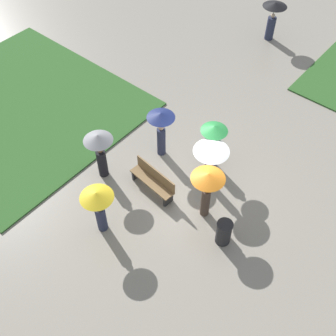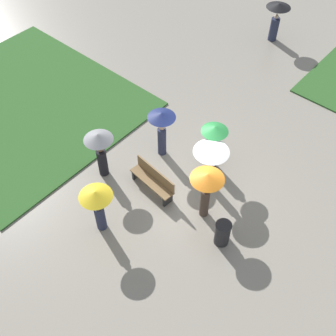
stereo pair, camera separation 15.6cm
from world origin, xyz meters
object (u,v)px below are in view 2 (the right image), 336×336
trash_bin (222,233)px  lone_walker_far_path (277,16)px  crowd_person_navy (162,126)px  crowd_person_orange (207,185)px  crowd_person_white (211,154)px  crowd_person_green (213,142)px  park_bench (153,180)px  crowd_person_yellow (97,202)px  crowd_person_grey (100,146)px

trash_bin → lone_walker_far_path: 11.54m
crowd_person_navy → lone_walker_far_path: size_ratio=1.06×
crowd_person_orange → lone_walker_far_path: bearing=-29.1°
crowd_person_white → lone_walker_far_path: size_ratio=1.02×
crowd_person_white → lone_walker_far_path: crowd_person_white is taller
crowd_person_white → crowd_person_orange: crowd_person_orange is taller
trash_bin → crowd_person_green: 3.17m
park_bench → trash_bin: size_ratio=1.97×
trash_bin → lone_walker_far_path: size_ratio=0.50×
trash_bin → crowd_person_white: size_ratio=0.49×
park_bench → crowd_person_green: size_ratio=0.95×
crowd_person_yellow → crowd_person_navy: bearing=74.5°
park_bench → crowd_person_yellow: 2.34m
crowd_person_grey → crowd_person_orange: (3.65, 0.91, 0.14)m
crowd_person_orange → park_bench: bearing=49.8°
crowd_person_orange → crowd_person_navy: bearing=18.7°
crowd_person_grey → crowd_person_orange: 3.76m
crowd_person_green → lone_walker_far_path: crowd_person_green is taller
trash_bin → crowd_person_white: (-1.68, 1.53, 1.02)m
crowd_person_yellow → crowd_person_white: bearing=41.6°
trash_bin → lone_walker_far_path: (-4.70, 10.51, 0.75)m
park_bench → crowd_person_white: 2.11m
park_bench → crowd_person_yellow: bearing=-89.3°
lone_walker_far_path → crowd_person_white: bearing=-72.0°
crowd_person_navy → crowd_person_orange: bearing=-70.5°
crowd_person_navy → crowd_person_green: (1.70, 0.67, -0.18)m
trash_bin → crowd_person_navy: (-3.80, 1.59, 0.90)m
trash_bin → crowd_person_yellow: size_ratio=0.50×
park_bench → crowd_person_navy: (-0.87, 1.42, 0.88)m
crowd_person_navy → crowd_person_orange: 2.99m
park_bench → lone_walker_far_path: lone_walker_far_path is taller
trash_bin → crowd_person_grey: bearing=-174.5°
park_bench → crowd_person_yellow: size_ratio=0.99×
crowd_person_orange → crowd_person_white: bearing=-18.2°
crowd_person_navy → crowd_person_grey: 2.22m
trash_bin → lone_walker_far_path: lone_walker_far_path is taller
crowd_person_white → crowd_person_green: size_ratio=0.98×
crowd_person_navy → crowd_person_green: 1.84m
park_bench → crowd_person_grey: bearing=-154.7°
crowd_person_grey → crowd_person_green: crowd_person_grey is taller
park_bench → crowd_person_white: (1.25, 1.36, 1.00)m
crowd_person_white → crowd_person_grey: 3.60m
crowd_person_orange → lone_walker_far_path: crowd_person_orange is taller
crowd_person_yellow → crowd_person_green: (1.03, 4.27, -0.14)m
crowd_person_yellow → crowd_person_grey: bearing=108.8°
crowd_person_white → crowd_person_grey: size_ratio=0.98×
crowd_person_yellow → crowd_person_green: bearing=50.4°
crowd_person_grey → crowd_person_green: (2.58, 2.71, -0.17)m
crowd_person_green → crowd_person_white: bearing=-32.4°
park_bench → crowd_person_green: 2.36m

